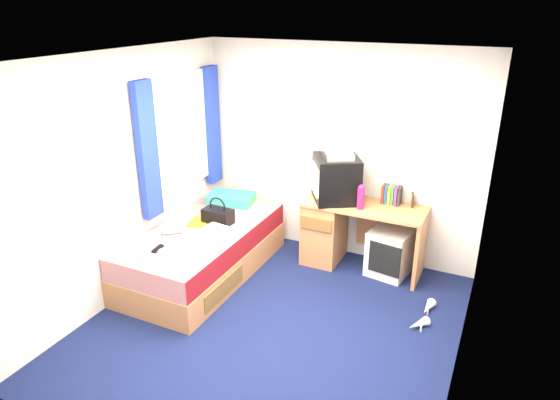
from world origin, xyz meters
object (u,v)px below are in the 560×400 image
at_px(desk, 340,229).
at_px(picture_frame, 412,200).
at_px(vcr, 337,153).
at_px(crt_tv, 336,179).
at_px(magazine, 200,222).
at_px(storage_cube, 389,252).
at_px(colour_swatch_fan, 163,252).
at_px(handbag, 218,216).
at_px(towel, 217,235).
at_px(pink_water_bottle, 361,198).
at_px(remote_control, 158,249).
at_px(aerosol_can, 359,193).
at_px(white_heels, 423,316).
at_px(pillow, 231,199).
at_px(water_bottle, 172,231).
at_px(bed, 204,251).

xyz_separation_m(desk, picture_frame, (0.73, 0.19, 0.41)).
bearing_deg(vcr, crt_tv, -89.71).
xyz_separation_m(picture_frame, magazine, (-2.08, -0.96, -0.27)).
relative_size(storage_cube, colour_swatch_fan, 2.32).
xyz_separation_m(handbag, colour_swatch_fan, (-0.11, -0.81, -0.08)).
xyz_separation_m(picture_frame, colour_swatch_fan, (-2.00, -1.70, -0.27)).
bearing_deg(handbag, colour_swatch_fan, -95.12).
xyz_separation_m(desk, colour_swatch_fan, (-1.27, -1.51, 0.14)).
distance_m(towel, magazine, 0.47).
bearing_deg(picture_frame, magazine, -170.40).
height_order(desk, pink_water_bottle, pink_water_bottle).
xyz_separation_m(colour_swatch_fan, remote_control, (-0.09, 0.02, 0.00)).
xyz_separation_m(aerosol_can, white_heels, (0.92, -0.79, -0.81)).
bearing_deg(white_heels, vcr, 147.94).
height_order(pillow, water_bottle, pillow).
xyz_separation_m(desk, storage_cube, (0.58, -0.03, -0.15)).
relative_size(desk, water_bottle, 6.50).
relative_size(towel, colour_swatch_fan, 1.46).
bearing_deg(handbag, desk, 33.76).
height_order(desk, water_bottle, desk).
height_order(picture_frame, remote_control, picture_frame).
height_order(aerosol_can, water_bottle, aerosol_can).
distance_m(pink_water_bottle, water_bottle, 2.00).
bearing_deg(aerosol_can, vcr, -167.76).
distance_m(storage_cube, pink_water_bottle, 0.70).
relative_size(handbag, remote_control, 2.07).
relative_size(desk, white_heels, 2.40).
bearing_deg(towel, handbag, 120.42).
relative_size(towel, white_heels, 0.59).
xyz_separation_m(crt_tv, colour_swatch_fan, (-1.20, -1.51, -0.45)).
height_order(handbag, magazine, handbag).
height_order(bed, vcr, vcr).
bearing_deg(bed, magazine, 132.25).
bearing_deg(storage_cube, desk, -173.16).
relative_size(storage_cube, remote_control, 3.19).
distance_m(storage_cube, vcr, 1.22).
height_order(storage_cube, white_heels, storage_cube).
height_order(pink_water_bottle, remote_control, pink_water_bottle).
distance_m(picture_frame, handbag, 2.10).
xyz_separation_m(water_bottle, colour_swatch_fan, (0.18, -0.38, -0.03)).
height_order(crt_tv, picture_frame, crt_tv).
xyz_separation_m(bed, storage_cube, (1.82, 0.86, -0.01)).
distance_m(handbag, magazine, 0.22).
relative_size(desk, handbag, 3.92).
distance_m(handbag, colour_swatch_fan, 0.82).
distance_m(bed, white_heels, 2.36).
bearing_deg(handbag, towel, -56.87).
bearing_deg(handbag, crt_tv, 35.48).
xyz_separation_m(storage_cube, magazine, (-1.93, -0.75, 0.29)).
bearing_deg(storage_cube, crt_tv, -173.01).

